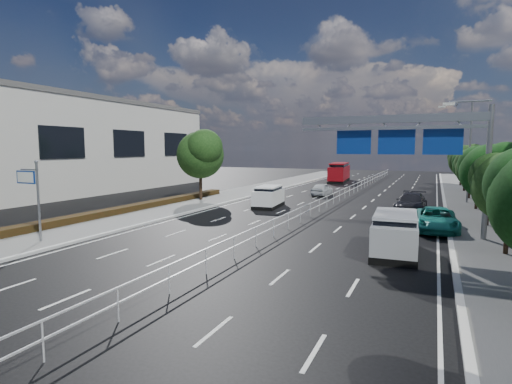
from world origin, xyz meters
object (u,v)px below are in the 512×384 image
at_px(toilet_sign, 32,187).
at_px(near_car_dark, 339,172).
at_px(red_bus, 339,172).
at_px(pedestrian_b, 488,196).
at_px(near_car_silver, 322,189).
at_px(parked_car_teal, 436,219).
at_px(white_minivan, 269,197).
at_px(silver_minivan, 395,234).
at_px(overhead_gantry, 410,136).
at_px(parked_car_dark, 411,203).

height_order(toilet_sign, near_car_dark, toilet_sign).
relative_size(red_bus, pedestrian_b, 4.95).
height_order(red_bus, pedestrian_b, red_bus).
height_order(near_car_silver, parked_car_teal, parked_car_teal).
height_order(white_minivan, silver_minivan, silver_minivan).
xyz_separation_m(white_minivan, parked_car_teal, (12.93, -4.91, -0.18)).
height_order(toilet_sign, parked_car_teal, toilet_sign).
bearing_deg(red_bus, overhead_gantry, -77.31).
height_order(white_minivan, near_car_silver, white_minivan).
relative_size(white_minivan, near_car_dark, 1.00).
relative_size(white_minivan, silver_minivan, 0.90).
xyz_separation_m(toilet_sign, near_car_silver, (8.25, 27.03, -2.28)).
distance_m(parked_car_teal, pedestrian_b, 11.70).
distance_m(near_car_silver, pedestrian_b, 15.37).
bearing_deg(pedestrian_b, overhead_gantry, 109.06).
relative_size(toilet_sign, red_bus, 0.45).
bearing_deg(silver_minivan, parked_car_teal, 71.12).
relative_size(red_bus, silver_minivan, 2.01).
xyz_separation_m(toilet_sign, near_car_dark, (3.43, 56.68, -2.24)).
bearing_deg(white_minivan, near_car_silver, 73.08).
xyz_separation_m(toilet_sign, white_minivan, (6.32, 16.91, -2.06)).
distance_m(toilet_sign, overhead_gantry, 20.52).
height_order(overhead_gantry, red_bus, overhead_gantry).
distance_m(white_minivan, red_bus, 28.32).
bearing_deg(toilet_sign, red_bus, 82.39).
bearing_deg(near_car_silver, overhead_gantry, 120.83).
bearing_deg(toilet_sign, silver_minivan, 17.43).
xyz_separation_m(near_car_silver, pedestrian_b, (14.84, -3.98, 0.45)).
height_order(overhead_gantry, near_car_silver, overhead_gantry).
distance_m(near_car_silver, parked_car_teal, 18.63).
height_order(silver_minivan, parked_car_dark, silver_minivan).
height_order(white_minivan, parked_car_dark, white_minivan).
height_order(overhead_gantry, pedestrian_b, overhead_gantry).
relative_size(toilet_sign, silver_minivan, 0.91).
bearing_deg(toilet_sign, parked_car_teal, 31.93).
bearing_deg(silver_minivan, toilet_sign, -166.02).
bearing_deg(red_bus, white_minivan, -95.07).
xyz_separation_m(white_minivan, pedestrian_b, (16.76, 6.13, 0.23)).
relative_size(parked_car_dark, pedestrian_b, 2.64).
bearing_deg(white_minivan, parked_car_teal, -26.96).
height_order(toilet_sign, silver_minivan, toilet_sign).
relative_size(silver_minivan, pedestrian_b, 2.46).
bearing_deg(near_car_silver, pedestrian_b, 166.73).
relative_size(red_bus, near_car_dark, 2.24).
xyz_separation_m(toilet_sign, overhead_gantry, (17.69, 10.05, 2.66)).
bearing_deg(silver_minivan, white_minivan, 130.78).
bearing_deg(near_car_dark, pedestrian_b, 127.24).
bearing_deg(toilet_sign, pedestrian_b, 44.95).
xyz_separation_m(overhead_gantry, white_minivan, (-11.37, 6.86, -4.72)).
height_order(near_car_dark, pedestrian_b, pedestrian_b).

